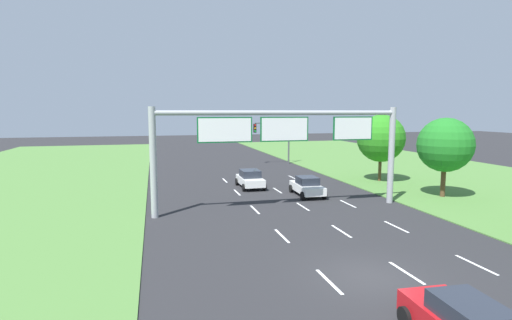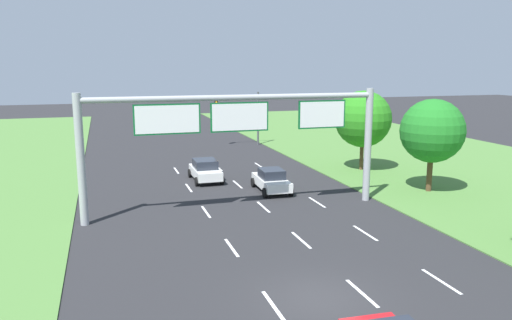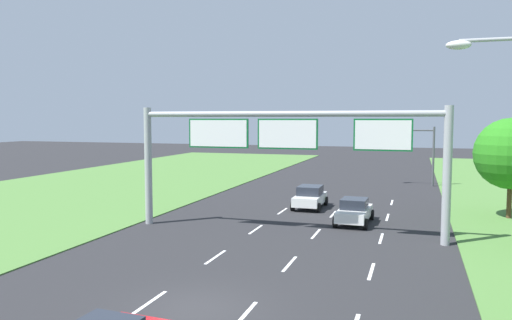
{
  "view_description": "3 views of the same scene",
  "coord_description": "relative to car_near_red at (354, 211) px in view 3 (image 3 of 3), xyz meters",
  "views": [
    {
      "loc": [
        -8.29,
        -13.92,
        6.7
      ],
      "look_at": [
        -1.21,
        13.8,
        3.2
      ],
      "focal_mm": 28.0,
      "sensor_mm": 36.0,
      "label": 1
    },
    {
      "loc": [
        -7.15,
        -15.46,
        8.42
      ],
      "look_at": [
        0.35,
        8.96,
        3.51
      ],
      "focal_mm": 35.0,
      "sensor_mm": 36.0,
      "label": 2
    },
    {
      "loc": [
        6.9,
        -14.78,
        6.34
      ],
      "look_at": [
        -2.08,
        13.09,
        3.91
      ],
      "focal_mm": 35.0,
      "sensor_mm": 36.0,
      "label": 3
    }
  ],
  "objects": [
    {
      "name": "ground_plane",
      "position": [
        -3.43,
        -15.43,
        -0.76
      ],
      "size": [
        200.0,
        200.0,
        0.0
      ],
      "primitive_type": "plane",
      "color": "#262628"
    },
    {
      "name": "lane_dashes_inner_left",
      "position": [
        -5.18,
        -12.43,
        -0.76
      ],
      "size": [
        0.14,
        44.4,
        0.01
      ],
      "color": "white",
      "rests_on": "ground_plane"
    },
    {
      "name": "lane_dashes_inner_right",
      "position": [
        -1.68,
        -12.43,
        -0.76
      ],
      "size": [
        0.14,
        44.4,
        0.01
      ],
      "color": "white",
      "rests_on": "ground_plane"
    },
    {
      "name": "lane_dashes_slip",
      "position": [
        1.82,
        -12.43,
        -0.76
      ],
      "size": [
        0.14,
        44.4,
        0.01
      ],
      "color": "white",
      "rests_on": "ground_plane"
    },
    {
      "name": "car_near_red",
      "position": [
        0.0,
        0.0,
        0.0
      ],
      "size": [
        2.1,
        4.14,
        1.53
      ],
      "rotation": [
        0.0,
        0.0,
        -0.04
      ],
      "color": "white",
      "rests_on": "ground_plane"
    },
    {
      "name": "car_lead_silver",
      "position": [
        -3.64,
        4.38,
        0.04
      ],
      "size": [
        2.03,
        4.02,
        1.57
      ],
      "rotation": [
        0.0,
        0.0,
        -0.0
      ],
      "color": "white",
      "rests_on": "ground_plane"
    },
    {
      "name": "sign_gantry",
      "position": [
        -3.35,
        -3.84,
        4.2
      ],
      "size": [
        17.24,
        0.44,
        7.0
      ],
      "color": "#9EA0A5",
      "rests_on": "ground_plane"
    },
    {
      "name": "traffic_light_mast",
      "position": [
        3.1,
        19.18,
        3.11
      ],
      "size": [
        4.76,
        0.49,
        5.6
      ],
      "color": "#47494F",
      "rests_on": "ground_plane"
    },
    {
      "name": "roadside_tree_far",
      "position": [
        9.16,
        4.37,
        3.39
      ],
      "size": [
        4.5,
        4.5,
        6.41
      ],
      "color": "#513823",
      "rests_on": "ground_plane"
    }
  ]
}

